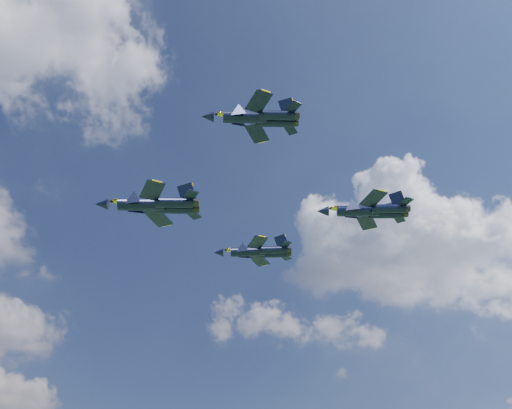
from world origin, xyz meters
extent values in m
cylinder|color=black|center=(-17.43, 14.02, 58.46)|extent=(9.53, 7.18, 2.01)
cone|color=black|center=(-22.86, 17.57, 58.46)|extent=(3.47, 3.18, 1.90)
ellipsoid|color=brown|center=(-20.52, 16.04, 59.08)|extent=(3.28, 2.66, 0.92)
cube|color=black|center=(-17.76, 9.43, 58.46)|extent=(3.84, 5.61, 0.20)
cube|color=black|center=(-13.36, 16.17, 58.46)|extent=(5.88, 5.33, 0.20)
cube|color=black|center=(-12.19, 7.13, 58.46)|extent=(1.91, 2.82, 0.16)
cube|color=black|center=(-9.01, 12.00, 58.46)|extent=(3.16, 2.76, 0.16)
cube|color=black|center=(-12.02, 9.02, 60.03)|extent=(3.17, 1.92, 3.37)
cube|color=black|center=(-10.68, 11.08, 60.03)|extent=(2.42, 2.47, 3.37)
cylinder|color=black|center=(-13.75, -10.87, 60.49)|extent=(7.56, 5.57, 1.59)
cone|color=black|center=(-18.08, -8.15, 60.49)|extent=(2.74, 2.49, 1.50)
ellipsoid|color=brown|center=(-16.21, -9.32, 60.97)|extent=(2.60, 2.08, 0.72)
cube|color=black|center=(-13.95, -14.50, 60.49)|extent=(2.98, 4.40, 0.16)
cube|color=black|center=(-10.56, -9.13, 60.49)|extent=(4.63, 4.23, 0.16)
cube|color=black|center=(-9.52, -16.25, 60.49)|extent=(1.47, 2.21, 0.12)
cube|color=black|center=(-7.08, -12.36, 60.49)|extent=(2.49, 2.20, 0.12)
cube|color=black|center=(-9.41, -14.75, 61.72)|extent=(2.51, 1.51, 2.66)
cube|color=black|center=(-8.38, -13.11, 61.72)|extent=(1.94, 1.92, 2.66)
cylinder|color=black|center=(7.13, 19.91, 59.96)|extent=(8.08, 6.73, 1.76)
cone|color=black|center=(2.60, 23.35, 59.96)|extent=(3.03, 2.86, 1.66)
ellipsoid|color=brown|center=(4.55, 21.87, 60.50)|extent=(2.81, 2.46, 0.80)
cube|color=black|center=(6.55, 15.92, 59.96)|extent=(3.64, 5.01, 0.18)
cube|color=black|center=(10.82, 21.54, 59.96)|extent=(5.17, 4.49, 0.18)
cube|color=black|center=(11.28, 13.56, 59.96)|extent=(1.83, 2.55, 0.14)
cube|color=black|center=(14.36, 17.62, 59.96)|extent=(2.75, 2.32, 0.14)
cube|color=black|center=(11.54, 15.21, 61.33)|extent=(2.70, 1.71, 2.95)
cube|color=black|center=(12.85, 16.92, 61.33)|extent=(1.97, 2.29, 2.95)
cylinder|color=black|center=(11.28, -5.70, 57.09)|extent=(8.17, 6.48, 1.75)
cone|color=black|center=(6.66, -2.44, 57.09)|extent=(3.02, 2.81, 1.66)
ellipsoid|color=brown|center=(8.65, -3.85, 57.63)|extent=(2.83, 2.38, 0.80)
cube|color=black|center=(10.85, -9.69, 57.09)|extent=(3.49, 4.94, 0.18)
cube|color=black|center=(14.89, -3.96, 57.09)|extent=(5.14, 4.55, 0.18)
cube|color=black|center=(15.63, -11.86, 57.09)|extent=(1.74, 2.50, 0.14)
cube|color=black|center=(18.54, -7.73, 57.09)|extent=(2.74, 2.36, 0.14)
cube|color=black|center=(15.83, -10.22, 58.45)|extent=(2.72, 1.69, 2.93)
cube|color=black|center=(17.07, -8.47, 58.45)|extent=(2.03, 2.22, 2.93)
camera|label=1|loc=(-45.24, -60.05, 7.74)|focal=40.00mm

